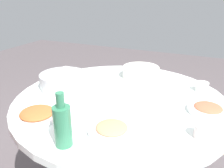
{
  "coord_description": "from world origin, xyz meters",
  "views": [
    {
      "loc": [
        0.44,
        -1.09,
        1.31
      ],
      "look_at": [
        -0.09,
        0.09,
        0.78
      ],
      "focal_mm": 37.55,
      "sensor_mm": 36.0,
      "label": 1
    }
  ],
  "objects_px": {
    "dish_shrimp": "(112,129)",
    "tea_cup_far": "(203,131)",
    "dish_tofu_braise": "(208,109)",
    "soup_bowl": "(141,72)",
    "green_bottle": "(62,125)",
    "rice_bowl": "(63,80)",
    "tea_cup_near": "(202,87)",
    "dish_stirfry": "(37,114)",
    "round_dining_table": "(120,117)"
  },
  "relations": [
    {
      "from": "dish_shrimp",
      "to": "tea_cup_far",
      "type": "distance_m",
      "value": 0.37
    },
    {
      "from": "dish_tofu_braise",
      "to": "soup_bowl",
      "type": "bearing_deg",
      "value": 143.19
    },
    {
      "from": "dish_shrimp",
      "to": "green_bottle",
      "type": "distance_m",
      "value": 0.22
    },
    {
      "from": "green_bottle",
      "to": "rice_bowl",
      "type": "bearing_deg",
      "value": 125.16
    },
    {
      "from": "dish_tofu_braise",
      "to": "tea_cup_near",
      "type": "bearing_deg",
      "value": 100.91
    },
    {
      "from": "soup_bowl",
      "to": "dish_stirfry",
      "type": "xyz_separation_m",
      "value": [
        -0.28,
        -0.72,
        -0.02
      ]
    },
    {
      "from": "soup_bowl",
      "to": "round_dining_table",
      "type": "bearing_deg",
      "value": -90.63
    },
    {
      "from": "soup_bowl",
      "to": "dish_tofu_braise",
      "type": "height_order",
      "value": "soup_bowl"
    },
    {
      "from": "round_dining_table",
      "to": "dish_stirfry",
      "type": "relative_size",
      "value": 5.52
    },
    {
      "from": "dish_tofu_braise",
      "to": "green_bottle",
      "type": "distance_m",
      "value": 0.71
    },
    {
      "from": "dish_stirfry",
      "to": "tea_cup_near",
      "type": "height_order",
      "value": "tea_cup_near"
    },
    {
      "from": "dish_stirfry",
      "to": "soup_bowl",
      "type": "bearing_deg",
      "value": 68.77
    },
    {
      "from": "rice_bowl",
      "to": "dish_shrimp",
      "type": "height_order",
      "value": "rice_bowl"
    },
    {
      "from": "round_dining_table",
      "to": "tea_cup_far",
      "type": "distance_m",
      "value": 0.51
    },
    {
      "from": "round_dining_table",
      "to": "dish_stirfry",
      "type": "bearing_deg",
      "value": -127.47
    },
    {
      "from": "round_dining_table",
      "to": "green_bottle",
      "type": "xyz_separation_m",
      "value": [
        -0.04,
        -0.48,
        0.21
      ]
    },
    {
      "from": "dish_shrimp",
      "to": "dish_tofu_braise",
      "type": "height_order",
      "value": "same"
    },
    {
      "from": "dish_tofu_braise",
      "to": "green_bottle",
      "type": "bearing_deg",
      "value": -134.22
    },
    {
      "from": "soup_bowl",
      "to": "dish_stirfry",
      "type": "distance_m",
      "value": 0.77
    },
    {
      "from": "dish_tofu_braise",
      "to": "tea_cup_near",
      "type": "distance_m",
      "value": 0.26
    },
    {
      "from": "green_bottle",
      "to": "tea_cup_near",
      "type": "relative_size",
      "value": 3.04
    },
    {
      "from": "dish_shrimp",
      "to": "tea_cup_near",
      "type": "relative_size",
      "value": 2.81
    },
    {
      "from": "rice_bowl",
      "to": "soup_bowl",
      "type": "height_order",
      "value": "rice_bowl"
    },
    {
      "from": "soup_bowl",
      "to": "dish_stirfry",
      "type": "relative_size",
      "value": 1.27
    },
    {
      "from": "dish_shrimp",
      "to": "dish_tofu_braise",
      "type": "xyz_separation_m",
      "value": [
        0.36,
        0.35,
        0.0
      ]
    },
    {
      "from": "green_bottle",
      "to": "tea_cup_far",
      "type": "distance_m",
      "value": 0.56
    },
    {
      "from": "rice_bowl",
      "to": "tea_cup_near",
      "type": "xyz_separation_m",
      "value": [
        0.77,
        0.29,
        -0.02
      ]
    },
    {
      "from": "round_dining_table",
      "to": "rice_bowl",
      "type": "distance_m",
      "value": 0.41
    },
    {
      "from": "green_bottle",
      "to": "round_dining_table",
      "type": "bearing_deg",
      "value": 85.17
    },
    {
      "from": "round_dining_table",
      "to": "soup_bowl",
      "type": "bearing_deg",
      "value": 89.37
    },
    {
      "from": "round_dining_table",
      "to": "dish_stirfry",
      "type": "xyz_separation_m",
      "value": [
        -0.27,
        -0.36,
        0.14
      ]
    },
    {
      "from": "dish_shrimp",
      "to": "tea_cup_near",
      "type": "xyz_separation_m",
      "value": [
        0.31,
        0.61,
        0.01
      ]
    },
    {
      "from": "dish_shrimp",
      "to": "tea_cup_far",
      "type": "height_order",
      "value": "tea_cup_far"
    },
    {
      "from": "round_dining_table",
      "to": "tea_cup_near",
      "type": "distance_m",
      "value": 0.51
    },
    {
      "from": "soup_bowl",
      "to": "green_bottle",
      "type": "xyz_separation_m",
      "value": [
        -0.04,
        -0.84,
        0.05
      ]
    },
    {
      "from": "round_dining_table",
      "to": "green_bottle",
      "type": "height_order",
      "value": "green_bottle"
    },
    {
      "from": "round_dining_table",
      "to": "green_bottle",
      "type": "distance_m",
      "value": 0.52
    },
    {
      "from": "dish_tofu_braise",
      "to": "tea_cup_near",
      "type": "xyz_separation_m",
      "value": [
        -0.05,
        0.26,
        0.01
      ]
    },
    {
      "from": "dish_shrimp",
      "to": "tea_cup_near",
      "type": "bearing_deg",
      "value": 63.15
    },
    {
      "from": "dish_tofu_braise",
      "to": "round_dining_table",
      "type": "bearing_deg",
      "value": -176.79
    },
    {
      "from": "round_dining_table",
      "to": "dish_shrimp",
      "type": "bearing_deg",
      "value": -74.1
    },
    {
      "from": "dish_shrimp",
      "to": "dish_stirfry",
      "type": "distance_m",
      "value": 0.37
    },
    {
      "from": "rice_bowl",
      "to": "dish_tofu_braise",
      "type": "bearing_deg",
      "value": 2.15
    },
    {
      "from": "dish_stirfry",
      "to": "tea_cup_far",
      "type": "height_order",
      "value": "tea_cup_far"
    },
    {
      "from": "round_dining_table",
      "to": "green_bottle",
      "type": "relative_size",
      "value": 5.29
    },
    {
      "from": "dish_tofu_braise",
      "to": "green_bottle",
      "type": "xyz_separation_m",
      "value": [
        -0.49,
        -0.5,
        0.07
      ]
    },
    {
      "from": "rice_bowl",
      "to": "tea_cup_far",
      "type": "xyz_separation_m",
      "value": [
        0.81,
        -0.2,
        -0.02
      ]
    },
    {
      "from": "green_bottle",
      "to": "tea_cup_near",
      "type": "bearing_deg",
      "value": 59.86
    },
    {
      "from": "round_dining_table",
      "to": "dish_stirfry",
      "type": "height_order",
      "value": "dish_stirfry"
    },
    {
      "from": "tea_cup_far",
      "to": "dish_stirfry",
      "type": "bearing_deg",
      "value": -168.23
    }
  ]
}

